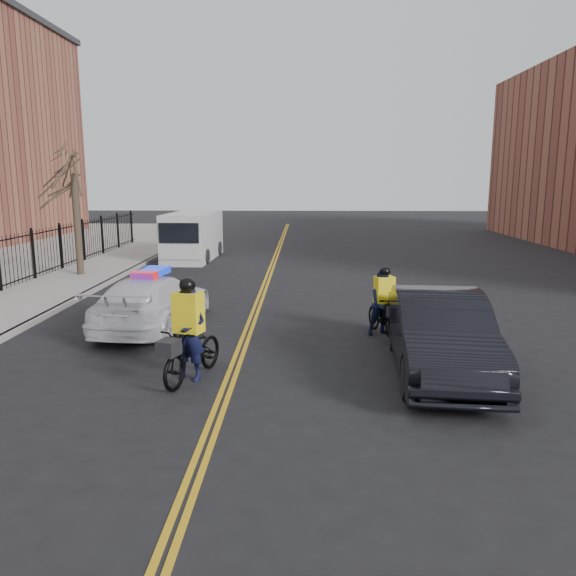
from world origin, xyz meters
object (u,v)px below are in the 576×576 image
(police_cruiser, at_px, (153,301))
(cyclist_near, at_px, (189,344))
(cargo_van, at_px, (192,237))
(cyclist_far, at_px, (384,308))
(dark_sedan, at_px, (440,334))

(police_cruiser, distance_m, cyclist_near, 4.30)
(cargo_van, distance_m, cyclist_far, 15.62)
(dark_sedan, relative_size, cyclist_near, 2.28)
(police_cruiser, xyz_separation_m, dark_sedan, (6.82, -3.45, 0.12))
(police_cruiser, relative_size, dark_sedan, 1.00)
(police_cruiser, xyz_separation_m, cargo_van, (-1.50, 13.09, 0.41))
(cargo_van, height_order, cyclist_near, cargo_van)
(dark_sedan, xyz_separation_m, cargo_van, (-8.32, 16.54, 0.29))
(police_cruiser, height_order, cargo_van, cargo_van)
(cyclist_far, bearing_deg, cargo_van, 102.86)
(police_cruiser, xyz_separation_m, cyclist_far, (6.08, -0.56, -0.02))
(dark_sedan, height_order, cyclist_near, cyclist_near)
(cyclist_near, xyz_separation_m, cyclist_far, (4.31, 3.36, -0.02))
(cargo_van, bearing_deg, cyclist_far, -59.09)
(cargo_van, xyz_separation_m, cyclist_far, (7.58, -13.65, -0.43))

